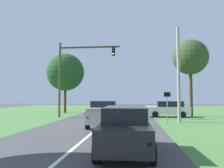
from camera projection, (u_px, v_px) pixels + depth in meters
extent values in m
plane|color=#424244|center=(96.00, 130.00, 15.05)|extent=(120.00, 120.00, 0.00)
cube|color=black|center=(125.00, 133.00, 8.87)|extent=(1.94, 4.78, 0.86)
cube|color=black|center=(125.00, 114.00, 9.14)|extent=(1.68, 2.97, 0.59)
cube|color=red|center=(98.00, 143.00, 6.60)|extent=(0.14, 0.06, 0.12)
cube|color=red|center=(149.00, 144.00, 6.48)|extent=(0.14, 0.06, 0.12)
cylinder|color=black|center=(106.00, 137.00, 10.38)|extent=(0.24, 0.72, 0.72)
cylinder|color=black|center=(146.00, 137.00, 10.22)|extent=(0.24, 0.72, 0.72)
cylinder|color=black|center=(96.00, 152.00, 7.46)|extent=(0.24, 0.72, 0.72)
cylinder|color=black|center=(153.00, 154.00, 7.30)|extent=(0.24, 0.72, 0.72)
cube|color=#B7B2A8|center=(104.00, 115.00, 17.11)|extent=(2.25, 5.61, 0.86)
cube|color=black|center=(104.00, 105.00, 16.88)|extent=(1.86, 2.18, 0.65)
cube|color=#9C978F|center=(102.00, 109.00, 15.43)|extent=(2.00, 2.18, 0.20)
cube|color=red|center=(88.00, 118.00, 14.44)|extent=(0.14, 0.07, 0.12)
cube|color=red|center=(113.00, 118.00, 14.34)|extent=(0.14, 0.07, 0.12)
cylinder|color=black|center=(94.00, 119.00, 18.86)|extent=(0.28, 0.81, 0.80)
cylinder|color=black|center=(118.00, 119.00, 18.73)|extent=(0.28, 0.81, 0.80)
cylinder|color=black|center=(88.00, 123.00, 15.44)|extent=(0.28, 0.81, 0.80)
cylinder|color=black|center=(117.00, 123.00, 15.32)|extent=(0.28, 0.81, 0.80)
cylinder|color=brown|center=(60.00, 80.00, 24.84)|extent=(0.24, 0.24, 8.32)
cube|color=#4C3D2B|center=(89.00, 47.00, 24.70)|extent=(6.70, 0.16, 0.16)
cube|color=black|center=(114.00, 52.00, 24.40)|extent=(0.32, 0.28, 0.90)
sphere|color=black|center=(113.00, 49.00, 24.26)|extent=(0.22, 0.22, 0.22)
sphere|color=black|center=(113.00, 51.00, 24.25)|extent=(0.22, 0.22, 0.22)
sphere|color=#1ED83F|center=(113.00, 54.00, 24.23)|extent=(0.22, 0.22, 0.22)
cylinder|color=gray|center=(167.00, 107.00, 18.14)|extent=(0.08, 0.08, 2.78)
cube|color=white|center=(167.00, 94.00, 18.18)|extent=(0.60, 0.03, 0.44)
cube|color=black|center=(167.00, 94.00, 18.16)|extent=(0.52, 0.01, 0.36)
cylinder|color=#4C351E|center=(191.00, 93.00, 25.85)|extent=(0.36, 0.36, 5.35)
sphere|color=#324A25|center=(190.00, 57.00, 26.10)|extent=(4.10, 4.10, 4.10)
cube|color=silver|center=(168.00, 110.00, 24.91)|extent=(4.71, 2.08, 0.80)
cube|color=black|center=(170.00, 104.00, 24.92)|extent=(2.85, 1.79, 0.61)
cube|color=red|center=(147.00, 109.00, 26.00)|extent=(0.06, 0.14, 0.12)
cube|color=red|center=(147.00, 110.00, 24.44)|extent=(0.06, 0.14, 0.12)
cylinder|color=black|center=(180.00, 113.00, 25.64)|extent=(0.69, 0.25, 0.68)
cylinder|color=black|center=(183.00, 115.00, 23.73)|extent=(0.69, 0.25, 0.68)
cylinder|color=black|center=(154.00, 113.00, 26.03)|extent=(0.69, 0.25, 0.68)
cylinder|color=black|center=(155.00, 114.00, 24.12)|extent=(0.69, 0.25, 0.68)
cylinder|color=#9E998E|center=(179.00, 74.00, 20.03)|extent=(0.28, 0.28, 8.54)
cylinder|color=#4C351E|center=(65.00, 99.00, 31.62)|extent=(0.36, 0.36, 3.78)
sphere|color=#214D22|center=(65.00, 72.00, 31.85)|extent=(5.30, 5.30, 5.30)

